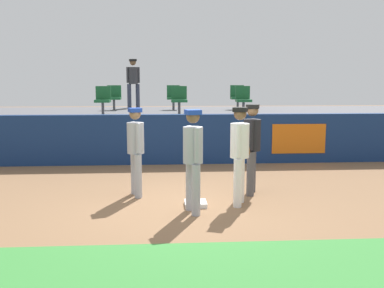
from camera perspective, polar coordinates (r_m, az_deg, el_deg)
ground_plane at (r=7.95m, az=-0.89°, el=-8.32°), size 60.00×60.00×0.00m
first_base at (r=8.03m, az=0.47°, el=-7.86°), size 0.40×0.40×0.08m
player_fielder_home at (r=7.93m, az=6.34°, el=-0.67°), size 0.47×0.52×1.81m
player_runner_visitor at (r=7.39m, az=0.13°, el=-1.31°), size 0.42×0.49×1.80m
player_coach_visitor at (r=8.56m, az=-7.44°, el=-0.20°), size 0.42×0.47×1.75m
player_umpire at (r=8.72m, az=7.91°, el=0.18°), size 0.43×0.49×1.81m
field_wall at (r=11.83m, az=-1.82°, el=0.64°), size 18.00×0.26×1.36m
bleacher_platform at (r=14.38m, az=-2.23°, el=1.85°), size 18.00×4.80×1.26m
seat_front_right at (r=13.39m, az=6.77°, el=6.03°), size 0.45×0.44×0.84m
seat_back_right at (r=15.18m, az=6.02°, el=6.34°), size 0.47×0.44×0.84m
seat_front_left at (r=13.29m, az=-11.67°, el=5.90°), size 0.45×0.44×0.84m
seat_back_left at (r=15.06m, az=-10.25°, el=6.23°), size 0.47×0.44×0.84m
seat_front_center at (r=13.17m, az=-1.71°, el=6.05°), size 0.48×0.44×0.84m
seat_back_center at (r=14.97m, az=-2.47°, el=6.34°), size 0.44×0.44×0.84m
spectator_hooded at (r=16.17m, az=-7.76°, el=8.40°), size 0.48×0.42×1.77m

